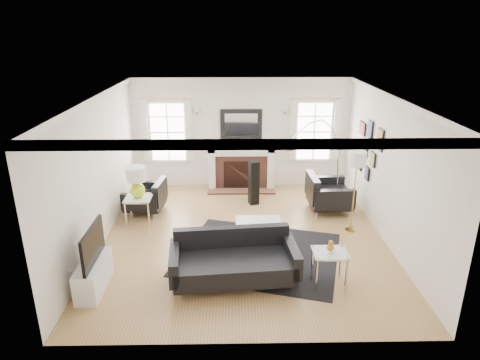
{
  "coord_description": "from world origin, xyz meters",
  "views": [
    {
      "loc": [
        -0.22,
        -7.61,
        4.01
      ],
      "look_at": [
        -0.08,
        0.3,
        1.12
      ],
      "focal_mm": 32.0,
      "sensor_mm": 36.0,
      "label": 1
    }
  ],
  "objects_px": {
    "sofa": "(234,261)",
    "gourd_lamp": "(137,180)",
    "armchair_left": "(148,198)",
    "coffee_table": "(259,226)",
    "arc_floor_lamp": "(314,165)",
    "fireplace": "(241,168)",
    "armchair_right": "(326,194)"
  },
  "relations": [
    {
      "from": "armchair_left",
      "to": "sofa",
      "type": "bearing_deg",
      "value": -55.45
    },
    {
      "from": "fireplace",
      "to": "armchair_right",
      "type": "bearing_deg",
      "value": -37.62
    },
    {
      "from": "armchair_right",
      "to": "arc_floor_lamp",
      "type": "distance_m",
      "value": 1.03
    },
    {
      "from": "fireplace",
      "to": "coffee_table",
      "type": "relative_size",
      "value": 1.93
    },
    {
      "from": "armchair_left",
      "to": "arc_floor_lamp",
      "type": "distance_m",
      "value": 3.76
    },
    {
      "from": "armchair_right",
      "to": "arc_floor_lamp",
      "type": "relative_size",
      "value": 0.47
    },
    {
      "from": "sofa",
      "to": "arc_floor_lamp",
      "type": "relative_size",
      "value": 0.94
    },
    {
      "from": "fireplace",
      "to": "sofa",
      "type": "relative_size",
      "value": 0.8
    },
    {
      "from": "armchair_left",
      "to": "coffee_table",
      "type": "xyz_separation_m",
      "value": [
        2.41,
        -1.52,
        0.02
      ]
    },
    {
      "from": "sofa",
      "to": "armchair_right",
      "type": "distance_m",
      "value": 3.52
    },
    {
      "from": "arc_floor_lamp",
      "to": "gourd_lamp",
      "type": "bearing_deg",
      "value": -177.04
    },
    {
      "from": "coffee_table",
      "to": "gourd_lamp",
      "type": "height_order",
      "value": "gourd_lamp"
    },
    {
      "from": "armchair_left",
      "to": "gourd_lamp",
      "type": "bearing_deg",
      "value": -95.77
    },
    {
      "from": "arc_floor_lamp",
      "to": "fireplace",
      "type": "bearing_deg",
      "value": 128.13
    },
    {
      "from": "armchair_right",
      "to": "gourd_lamp",
      "type": "distance_m",
      "value": 4.19
    },
    {
      "from": "fireplace",
      "to": "sofa",
      "type": "bearing_deg",
      "value": -92.91
    },
    {
      "from": "gourd_lamp",
      "to": "armchair_right",
      "type": "bearing_deg",
      "value": 8.74
    },
    {
      "from": "sofa",
      "to": "arc_floor_lamp",
      "type": "distance_m",
      "value": 3.05
    },
    {
      "from": "armchair_left",
      "to": "armchair_right",
      "type": "bearing_deg",
      "value": 0.25
    },
    {
      "from": "fireplace",
      "to": "coffee_table",
      "type": "distance_m",
      "value": 3.02
    },
    {
      "from": "gourd_lamp",
      "to": "coffee_table",
      "type": "bearing_deg",
      "value": -20.12
    },
    {
      "from": "armchair_right",
      "to": "arc_floor_lamp",
      "type": "xyz_separation_m",
      "value": [
        -0.41,
        -0.44,
        0.84
      ]
    },
    {
      "from": "sofa",
      "to": "gourd_lamp",
      "type": "bearing_deg",
      "value": 132.32
    },
    {
      "from": "armchair_left",
      "to": "coffee_table",
      "type": "relative_size",
      "value": 1.13
    },
    {
      "from": "armchair_right",
      "to": "coffee_table",
      "type": "bearing_deg",
      "value": -136.63
    },
    {
      "from": "fireplace",
      "to": "armchair_right",
      "type": "height_order",
      "value": "fireplace"
    },
    {
      "from": "fireplace",
      "to": "armchair_left",
      "type": "bearing_deg",
      "value": -145.25
    },
    {
      "from": "coffee_table",
      "to": "gourd_lamp",
      "type": "distance_m",
      "value": 2.71
    },
    {
      "from": "coffee_table",
      "to": "arc_floor_lamp",
      "type": "height_order",
      "value": "arc_floor_lamp"
    },
    {
      "from": "sofa",
      "to": "armchair_right",
      "type": "relative_size",
      "value": 2.01
    },
    {
      "from": "sofa",
      "to": "gourd_lamp",
      "type": "relative_size",
      "value": 3.19
    },
    {
      "from": "sofa",
      "to": "armchair_left",
      "type": "height_order",
      "value": "sofa"
    }
  ]
}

